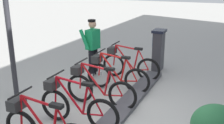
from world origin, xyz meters
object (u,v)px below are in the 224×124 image
bike_docked_0 (128,64)px  bike_docked_1 (115,74)px  worker_near_rack (93,46)px  bike_docked_2 (97,88)px  payment_kiosk (158,49)px  bike_docked_3 (75,105)px

bike_docked_0 → bike_docked_1: bearing=90.0°
worker_near_rack → bike_docked_2: bearing=121.7°
bike_docked_1 → worker_near_rack: 1.35m
bike_docked_1 → payment_kiosk: bearing=-105.7°
bike_docked_1 → worker_near_rack: bearing=-35.3°
bike_docked_0 → bike_docked_1: size_ratio=1.00×
bike_docked_0 → worker_near_rack: (1.03, 0.21, 0.48)m
payment_kiosk → bike_docked_2: 3.03m
payment_kiosk → worker_near_rack: size_ratio=0.77×
bike_docked_3 → worker_near_rack: (1.03, -2.61, 0.48)m
payment_kiosk → bike_docked_3: payment_kiosk is taller
bike_docked_1 → bike_docked_3: (0.00, 1.88, 0.00)m
bike_docked_0 → bike_docked_2: 1.88m
bike_docked_0 → bike_docked_3: same height
bike_docked_0 → bike_docked_3: 2.82m
payment_kiosk → bike_docked_3: (0.57, 3.91, -0.24)m
bike_docked_2 → payment_kiosk: bearing=-100.9°
bike_docked_2 → bike_docked_3: size_ratio=1.00×
bike_docked_0 → payment_kiosk: bearing=-117.7°
bike_docked_3 → bike_docked_2: bearing=-90.0°
bike_docked_1 → bike_docked_2: size_ratio=1.00×
payment_kiosk → bike_docked_0: size_ratio=0.74×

